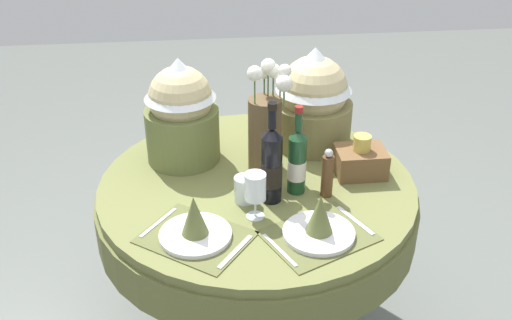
% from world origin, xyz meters
% --- Properties ---
extents(dining_table, '(1.22, 1.22, 0.77)m').
position_xyz_m(dining_table, '(0.00, 0.00, 0.64)').
color(dining_table, olive).
rests_on(dining_table, ground).
extents(place_setting_left, '(0.43, 0.41, 0.16)m').
position_xyz_m(place_setting_left, '(-0.24, -0.32, 0.82)').
color(place_setting_left, brown).
rests_on(place_setting_left, dining_table).
extents(place_setting_right, '(0.42, 0.38, 0.16)m').
position_xyz_m(place_setting_right, '(0.17, -0.36, 0.82)').
color(place_setting_right, brown).
rests_on(place_setting_right, dining_table).
extents(flower_vase, '(0.16, 0.17, 0.44)m').
position_xyz_m(flower_vase, '(0.05, 0.10, 0.97)').
color(flower_vase, brown).
rests_on(flower_vase, dining_table).
extents(wine_bottle_left, '(0.07, 0.07, 0.34)m').
position_xyz_m(wine_bottle_left, '(0.14, -0.08, 0.90)').
color(wine_bottle_left, '#194223').
rests_on(wine_bottle_left, dining_table).
extents(wine_bottle_centre, '(0.08, 0.08, 0.38)m').
position_xyz_m(wine_bottle_centre, '(0.04, -0.12, 0.92)').
color(wine_bottle_centre, black).
rests_on(wine_bottle_centre, dining_table).
extents(wine_glass_left, '(0.07, 0.07, 0.17)m').
position_xyz_m(wine_glass_left, '(-0.03, -0.22, 0.89)').
color(wine_glass_left, silver).
rests_on(wine_glass_left, dining_table).
extents(tumbler_near_right, '(0.07, 0.07, 0.10)m').
position_xyz_m(tumbler_near_right, '(-0.06, -0.12, 0.82)').
color(tumbler_near_right, silver).
rests_on(tumbler_near_right, dining_table).
extents(pepper_mill, '(0.04, 0.04, 0.19)m').
position_xyz_m(pepper_mill, '(0.24, -0.12, 0.86)').
color(pepper_mill, brown).
rests_on(pepper_mill, dining_table).
extents(gift_tub_back_left, '(0.29, 0.29, 0.43)m').
position_xyz_m(gift_tub_back_left, '(-0.27, 0.22, 1.00)').
color(gift_tub_back_left, olive).
rests_on(gift_tub_back_left, dining_table).
extents(gift_tub_back_right, '(0.33, 0.33, 0.42)m').
position_xyz_m(gift_tub_back_right, '(0.26, 0.30, 0.99)').
color(gift_tub_back_right, olive).
rests_on(gift_tub_back_right, dining_table).
extents(woven_basket_side_right, '(0.19, 0.15, 0.16)m').
position_xyz_m(woven_basket_side_right, '(0.40, 0.02, 0.83)').
color(woven_basket_side_right, brown).
rests_on(woven_basket_side_right, dining_table).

